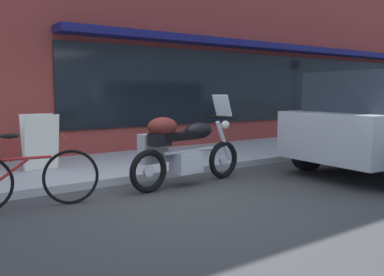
{
  "coord_description": "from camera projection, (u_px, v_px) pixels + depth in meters",
  "views": [
    {
      "loc": [
        -3.02,
        -4.53,
        1.44
      ],
      "look_at": [
        0.7,
        0.77,
        0.7
      ],
      "focal_mm": 38.14,
      "sensor_mm": 36.0,
      "label": 1
    }
  ],
  "objects": [
    {
      "name": "parked_bicycle",
      "position": [
        28.0,
        178.0,
        4.97
      ],
      "size": [
        1.71,
        0.48,
        0.94
      ],
      "color": "black",
      "rests_on": "ground_plane"
    },
    {
      "name": "sandwich_board_sign",
      "position": [
        40.0,
        142.0,
        6.86
      ],
      "size": [
        0.55,
        0.41,
        0.94
      ],
      "color": "silver",
      "rests_on": "sidewalk_curb"
    },
    {
      "name": "touring_motorcycle",
      "position": [
        181.0,
        147.0,
        6.19
      ],
      "size": [
        2.13,
        0.62,
        1.39
      ],
      "color": "black",
      "rests_on": "ground_plane"
    },
    {
      "name": "ground_plane",
      "position": [
        182.0,
        197.0,
        5.57
      ],
      "size": [
        80.0,
        80.0,
        0.0
      ],
      "primitive_type": "plane",
      "color": "#383838"
    },
    {
      "name": "storefront_building",
      "position": [
        311.0,
        36.0,
        12.58
      ],
      "size": [
        22.77,
        0.9,
        6.46
      ],
      "color": "#983731",
      "rests_on": "ground_plane"
    },
    {
      "name": "sidewalk_curb",
      "position": [
        379.0,
        136.0,
        12.69
      ],
      "size": [
        30.0,
        2.56,
        0.12
      ],
      "color": "#ADADAD",
      "rests_on": "ground_plane"
    }
  ]
}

